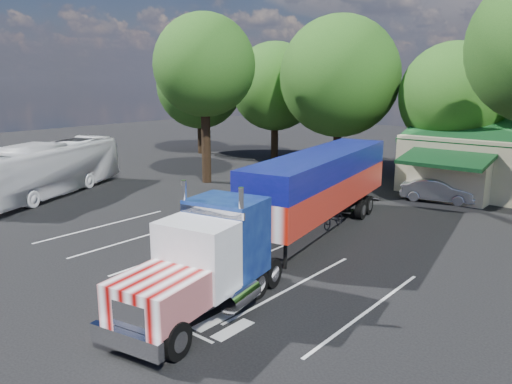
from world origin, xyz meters
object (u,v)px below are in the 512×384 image
Objects in this scene: semi_truck at (298,197)px; tour_bus at (49,169)px; silver_sedan at (438,190)px; woman at (261,242)px; bicycle at (334,219)px.

semi_truck is 1.62× the size of tour_bus.
semi_truck is at bearing 158.60° from silver_sedan.
woman is 0.84× the size of bicycle.
silver_sedan is at bearing -27.25° from woman.
silver_sedan is (2.14, 9.45, 0.26)m from bicycle.
woman is 0.35× the size of silver_sedan.
tour_bus is at bearing 175.23° from semi_truck.
semi_truck is at bearing -28.81° from woman.
semi_truck reaches higher than silver_sedan.
woman is at bearing -25.34° from tour_bus.
woman is 6.21m from bicycle.
semi_truck is 4.59× the size of silver_sedan.
woman reaches higher than bicycle.
tour_bus is at bearing -164.55° from bicycle.
bicycle is (0.02, 6.21, -0.30)m from woman.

